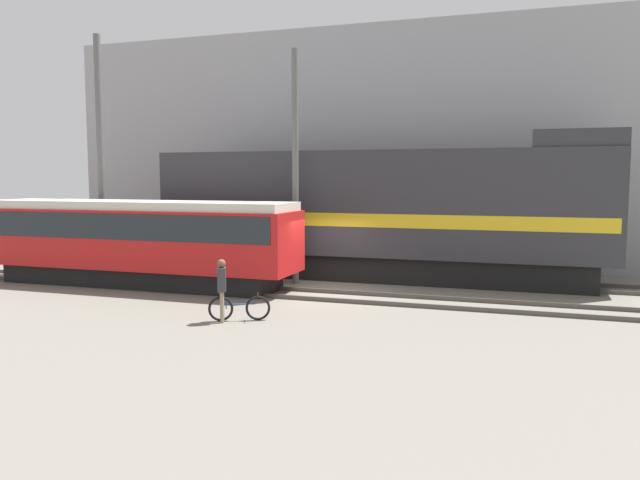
{
  "coord_description": "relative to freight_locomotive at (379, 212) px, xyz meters",
  "views": [
    {
      "loc": [
        6.92,
        -20.43,
        3.94
      ],
      "look_at": [
        0.06,
        -0.06,
        1.8
      ],
      "focal_mm": 35.0,
      "sensor_mm": 36.0,
      "label": 1
    }
  ],
  "objects": [
    {
      "name": "ground_plane",
      "position": [
        -1.36,
        -3.27,
        -2.61
      ],
      "size": [
        120.0,
        120.0,
        0.0
      ],
      "primitive_type": "plane",
      "color": "slate"
    },
    {
      "name": "track_near",
      "position": [
        -1.36,
        -4.33,
        -2.54
      ],
      "size": [
        60.0,
        1.5,
        0.14
      ],
      "color": "#47423D",
      "rests_on": "ground"
    },
    {
      "name": "track_far",
      "position": [
        -1.36,
        -0.0,
        -2.54
      ],
      "size": [
        60.0,
        1.51,
        0.14
      ],
      "color": "#47423D",
      "rests_on": "ground"
    },
    {
      "name": "building_backdrop",
      "position": [
        -1.36,
        6.54,
        2.75
      ],
      "size": [
        30.15,
        6.0,
        10.71
      ],
      "color": "#99999E",
      "rests_on": "ground"
    },
    {
      "name": "freight_locomotive",
      "position": [
        0.0,
        0.0,
        0.0
      ],
      "size": [
        17.42,
        3.04,
        5.57
      ],
      "color": "black",
      "rests_on": "ground"
    },
    {
      "name": "streetcar",
      "position": [
        -8.01,
        -4.33,
        -0.83
      ],
      "size": [
        12.1,
        2.54,
        3.11
      ],
      "color": "black",
      "rests_on": "ground"
    },
    {
      "name": "bicycle",
      "position": [
        -1.97,
        -8.33,
        -2.26
      ],
      "size": [
        1.58,
        0.81,
        0.75
      ],
      "color": "black",
      "rests_on": "ground"
    },
    {
      "name": "person",
      "position": [
        -2.34,
        -8.65,
        -1.54
      ],
      "size": [
        0.35,
        0.42,
        1.74
      ],
      "color": "#8C7A5B",
      "rests_on": "ground"
    },
    {
      "name": "utility_pole_left",
      "position": [
        -11.19,
        -2.16,
        2.25
      ],
      "size": [
        0.28,
        0.28,
        9.71
      ],
      "color": "#595959",
      "rests_on": "ground"
    },
    {
      "name": "utility_pole_center",
      "position": [
        -2.65,
        -2.16,
        1.69
      ],
      "size": [
        0.24,
        0.24,
        8.6
      ],
      "color": "#595959",
      "rests_on": "ground"
    }
  ]
}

